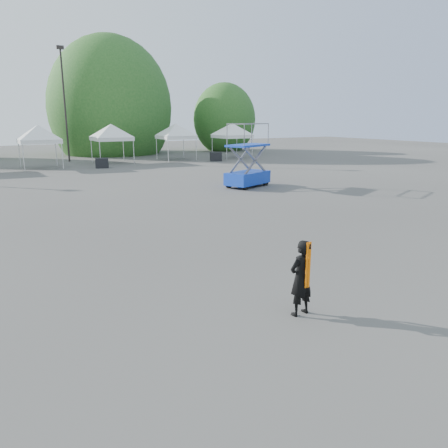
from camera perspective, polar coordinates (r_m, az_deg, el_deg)
ground at (r=10.98m, az=-2.93°, el=-6.94°), size 120.00×120.00×0.00m
light_pole_east at (r=41.90m, az=-20.15°, el=15.20°), size 0.60×0.25×9.80m
tree_mid_e at (r=50.07m, az=-14.60°, el=14.44°), size 5.12×5.12×7.79m
tree_far_e at (r=53.30m, az=0.05°, el=13.50°), size 3.84×3.84×5.84m
tent_e at (r=37.03m, az=-23.12°, el=11.42°), size 4.17×4.17×3.88m
tent_f at (r=39.35m, az=-14.55°, el=12.15°), size 4.34×4.34×3.88m
tent_g at (r=41.50m, az=-6.33°, el=12.55°), size 4.23×4.23×3.88m
tent_h at (r=43.13m, az=1.06°, el=12.68°), size 4.32×4.32×3.88m
man at (r=8.85m, az=10.03°, el=-6.95°), size 0.61×0.44×1.56m
scissor_lift at (r=24.98m, az=3.13°, el=8.95°), size 3.07×2.33×3.55m
crate_mid at (r=35.89m, az=-15.67°, el=7.67°), size 1.11×0.94×0.76m
crate_east at (r=40.12m, az=-1.07°, el=8.79°), size 1.24×1.11×0.80m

